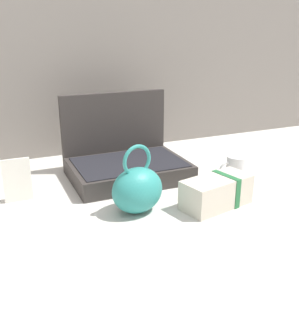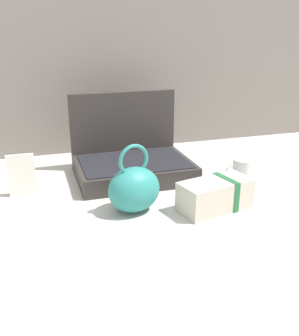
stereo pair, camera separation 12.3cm
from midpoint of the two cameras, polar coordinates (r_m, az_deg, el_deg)
ground_plane at (r=1.29m, az=2.45°, el=-4.19°), size 6.00×6.00×0.00m
open_suitcase at (r=1.45m, az=-0.25°, el=1.38°), size 0.41×0.31×0.30m
teal_pouch_handbag at (r=1.16m, az=0.76°, el=-3.11°), size 0.19×0.16×0.21m
cream_toiletry_bag at (r=1.21m, az=12.65°, el=-3.92°), size 0.24×0.15×0.10m
coffee_mug at (r=1.43m, az=15.82°, el=-0.53°), size 0.11×0.07×0.09m
info_card_left at (r=1.31m, az=-15.76°, el=-1.08°), size 0.09×0.01×0.14m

